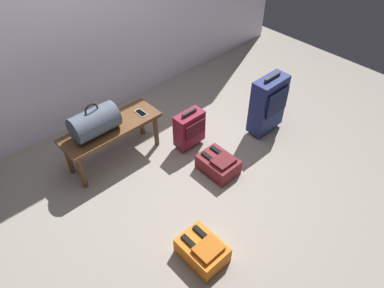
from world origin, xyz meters
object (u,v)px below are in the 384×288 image
Objects in this scene: cell_phone at (141,113)px; backpack_orange at (202,250)px; bench at (111,131)px; suitcase_upright_navy at (268,104)px; suitcase_small_burgundy at (190,128)px; duffel_bag_slate at (94,122)px; backpack_maroon at (218,164)px.

cell_phone is 1.51m from backpack_orange.
bench is 1.47m from backpack_orange.
suitcase_upright_navy is 1.78m from backpack_orange.
bench is at bearing 151.39° from suitcase_small_burgundy.
suitcase_upright_navy is 0.90m from suitcase_small_burgundy.
cell_phone is (0.34, -0.04, 0.07)m from bench.
duffel_bag_slate is 3.06× the size of cell_phone.
suitcase_upright_navy reaches higher than backpack_maroon.
suitcase_small_burgundy is (0.35, -0.34, -0.19)m from cell_phone.
backpack_orange is (-0.83, -1.06, -0.15)m from suitcase_small_burgundy.
bench is 2.17× the size of suitcase_small_burgundy.
suitcase_upright_navy is (1.15, -0.73, -0.07)m from cell_phone.
duffel_bag_slate is at bearing 154.99° from suitcase_upright_navy.
suitcase_small_burgundy is (0.84, -0.38, -0.32)m from duffel_bag_slate.
suitcase_upright_navy is 1.87× the size of backpack_maroon.
suitcase_upright_navy is at bearing -32.29° from cell_phone.
suitcase_small_burgundy reaches higher than bench.
duffel_bag_slate is at bearing 132.85° from backpack_maroon.
cell_phone is at bearing -6.41° from bench.
suitcase_upright_navy reaches higher than backpack_orange.
suitcase_small_burgundy reaches higher than backpack_orange.
backpack_maroon is at bearing -47.15° from duffel_bag_slate.
suitcase_upright_navy is 0.90m from backpack_maroon.
duffel_bag_slate is 0.62× the size of suitcase_upright_navy.
duffel_bag_slate is 1.16× the size of backpack_orange.
backpack_orange is at bearing -89.39° from duffel_bag_slate.
backpack_orange and backpack_maroon have the same top height.
backpack_orange is at bearing -95.36° from bench.
suitcase_small_burgundy is at bearing 154.11° from suitcase_upright_navy.
backpack_orange is 0.97m from backpack_maroon.
duffel_bag_slate is at bearing 175.54° from cell_phone.
cell_phone is at bearing 71.20° from backpack_orange.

